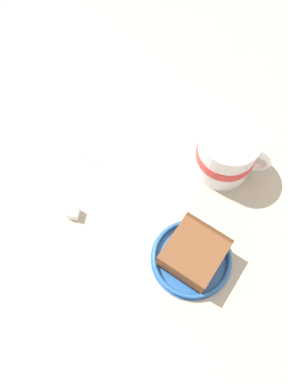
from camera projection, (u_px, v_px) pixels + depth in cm
name	position (u px, v px, depth cm)	size (l,w,h in cm)	color
ground_plane	(188.00, 235.00, 66.39)	(155.16, 155.16, 2.16)	tan
small_plate	(191.00, 258.00, 62.85)	(13.07, 13.07, 1.67)	#26599E
cake_slice	(194.00, 253.00, 60.60)	(8.78, 9.18, 4.71)	#472814
tea_mug	(227.00, 153.00, 65.77)	(12.56, 10.09, 9.67)	white
teaspoon	(84.00, 156.00, 70.74)	(11.14, 3.08, 0.80)	silver
sugar_cube	(73.00, 213.00, 65.80)	(1.89, 1.89, 1.89)	white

